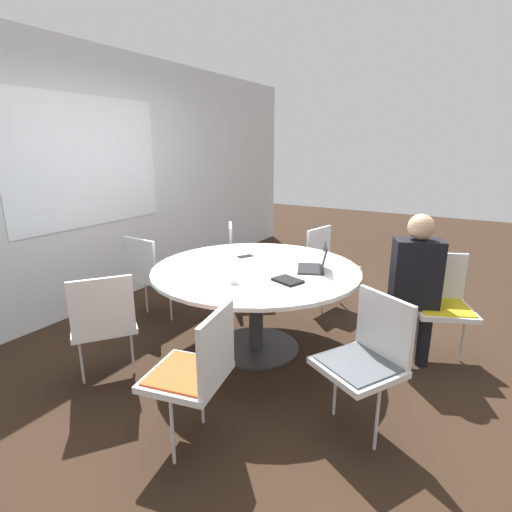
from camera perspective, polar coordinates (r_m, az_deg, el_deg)
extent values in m
plane|color=black|center=(3.59, 0.00, -12.99)|extent=(16.00, 16.00, 0.00)
cube|color=silver|center=(4.55, -22.81, 9.75)|extent=(8.00, 0.06, 2.70)
cube|color=white|center=(4.51, -22.80, 12.27)|extent=(1.80, 0.01, 1.30)
cylinder|color=#333333|center=(3.59, 0.00, -12.85)|extent=(0.75, 0.75, 0.02)
cylinder|color=#333333|center=(3.43, 0.00, -7.65)|extent=(0.12, 0.12, 0.69)
cylinder|color=white|center=(3.31, 0.00, -1.92)|extent=(1.71, 1.71, 0.03)
cube|color=silver|center=(3.55, 25.16, -6.98)|extent=(0.56, 0.57, 0.04)
cube|color=gold|center=(3.54, 25.21, -6.59)|extent=(0.49, 0.50, 0.01)
cube|color=silver|center=(3.66, 24.67, -2.63)|extent=(0.19, 0.40, 0.40)
cylinder|color=silver|center=(3.70, 27.44, -10.30)|extent=(0.02, 0.02, 0.42)
cylinder|color=silver|center=(3.59, 21.95, -10.41)|extent=(0.02, 0.02, 0.42)
cube|color=silver|center=(4.32, 10.96, -1.86)|extent=(0.52, 0.50, 0.04)
cube|color=#4C5156|center=(4.31, 10.98, -1.53)|extent=(0.46, 0.44, 0.01)
cube|color=silver|center=(4.36, 8.94, 1.41)|extent=(0.42, 0.12, 0.40)
cylinder|color=silver|center=(4.54, 12.02, -4.14)|extent=(0.02, 0.02, 0.42)
cylinder|color=silver|center=(4.25, 9.50, -5.39)|extent=(0.02, 0.02, 0.42)
cube|color=silver|center=(4.55, -1.14, -0.69)|extent=(0.60, 0.60, 0.04)
cube|color=teal|center=(4.54, -1.14, -0.38)|extent=(0.53, 0.52, 0.01)
cube|color=silver|center=(4.48, -3.65, 1.96)|extent=(0.36, 0.26, 0.40)
cylinder|color=silver|center=(4.79, -1.25, -2.75)|extent=(0.02, 0.02, 0.42)
cylinder|color=silver|center=(4.45, -1.00, -4.21)|extent=(0.02, 0.02, 0.42)
cube|color=silver|center=(4.16, -14.01, -2.72)|extent=(0.44, 0.46, 0.04)
cube|color=#E04C1E|center=(4.15, -14.03, -2.38)|extent=(0.39, 0.41, 0.01)
cube|color=silver|center=(3.98, -16.28, -0.42)|extent=(0.05, 0.42, 0.40)
cylinder|color=silver|center=(4.37, -15.42, -5.18)|extent=(0.02, 0.02, 0.42)
cylinder|color=silver|center=(4.11, -12.09, -6.26)|extent=(0.02, 0.02, 0.42)
cube|color=silver|center=(3.18, -20.89, -9.16)|extent=(0.60, 0.60, 0.04)
cube|color=teal|center=(3.16, -20.94, -8.73)|extent=(0.53, 0.53, 0.01)
cube|color=silver|center=(2.91, -21.14, -6.74)|extent=(0.35, 0.27, 0.40)
cylinder|color=silver|center=(3.28, -23.71, -13.18)|extent=(0.02, 0.02, 0.42)
cylinder|color=silver|center=(3.28, -17.28, -12.50)|extent=(0.02, 0.02, 0.42)
cube|color=silver|center=(2.41, -9.91, -16.55)|extent=(0.52, 0.50, 0.04)
cube|color=#E04C1E|center=(2.40, -9.94, -16.02)|extent=(0.45, 0.44, 0.01)
cube|color=silver|center=(2.22, -5.65, -12.80)|extent=(0.42, 0.11, 0.40)
cylinder|color=silver|center=(2.42, -11.86, -23.28)|extent=(0.02, 0.02, 0.42)
cylinder|color=silver|center=(2.67, -7.70, -18.90)|extent=(0.02, 0.02, 0.42)
cube|color=silver|center=(2.53, 14.29, -15.16)|extent=(0.58, 0.59, 0.04)
cube|color=#4C5156|center=(2.52, 14.33, -14.65)|extent=(0.51, 0.52, 0.01)
cube|color=silver|center=(2.56, 17.82, -9.54)|extent=(0.23, 0.38, 0.40)
cylinder|color=silver|center=(2.56, 16.91, -21.28)|extent=(0.02, 0.02, 0.42)
cylinder|color=silver|center=(2.76, 11.25, -17.78)|extent=(0.02, 0.02, 0.42)
cylinder|color=black|center=(3.51, 22.87, -10.81)|extent=(0.10, 0.10, 0.46)
cylinder|color=black|center=(3.46, 19.95, -10.85)|extent=(0.10, 0.10, 0.46)
cube|color=black|center=(3.39, 21.87, -2.36)|extent=(0.34, 0.42, 0.55)
sphere|color=tan|center=(3.30, 22.52, 3.85)|extent=(0.20, 0.20, 0.20)
cube|color=#232326|center=(3.28, 7.81, -1.82)|extent=(0.35, 0.31, 0.02)
cube|color=#232326|center=(3.25, 9.62, -0.06)|extent=(0.28, 0.16, 0.20)
cube|color=black|center=(3.25, 9.52, -0.06)|extent=(0.25, 0.14, 0.17)
cube|color=black|center=(2.97, 4.54, -3.50)|extent=(0.21, 0.25, 0.02)
cylinder|color=white|center=(2.93, -3.15, -3.15)|extent=(0.07, 0.07, 0.08)
cube|color=black|center=(3.63, -1.58, -0.04)|extent=(0.16, 0.12, 0.01)
cube|color=#661E56|center=(4.74, -7.22, -3.99)|extent=(0.36, 0.16, 0.28)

